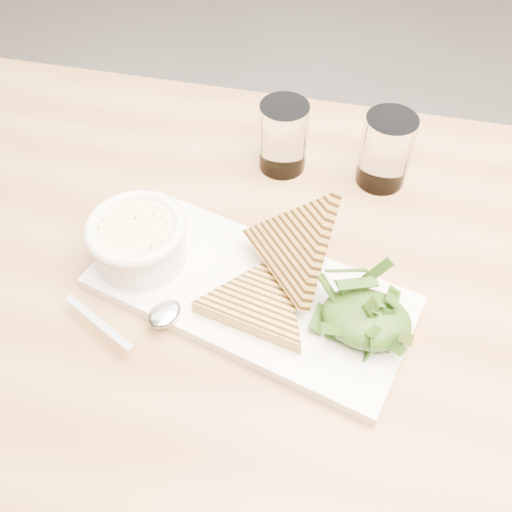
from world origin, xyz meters
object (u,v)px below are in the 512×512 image
(platter, at_px, (250,292))
(soup_bowl, at_px, (140,244))
(glass_near, at_px, (283,137))
(glass_far, at_px, (386,151))
(table_top, at_px, (328,354))

(platter, xyz_separation_m, soup_bowl, (-0.13, 0.00, 0.03))
(glass_near, bearing_deg, platter, -81.56)
(platter, height_order, glass_near, glass_near)
(glass_near, relative_size, glass_far, 0.98)
(platter, bearing_deg, table_top, -16.93)
(table_top, bearing_deg, platter, 163.07)
(soup_bowl, height_order, glass_near, glass_near)
(soup_bowl, height_order, glass_far, glass_far)
(table_top, relative_size, soup_bowl, 12.13)
(platter, relative_size, glass_near, 3.66)
(table_top, xyz_separation_m, soup_bowl, (-0.24, 0.03, 0.06))
(table_top, distance_m, glass_far, 0.28)
(soup_bowl, relative_size, glass_far, 1.06)
(glass_near, distance_m, glass_far, 0.13)
(platter, height_order, glass_far, glass_far)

